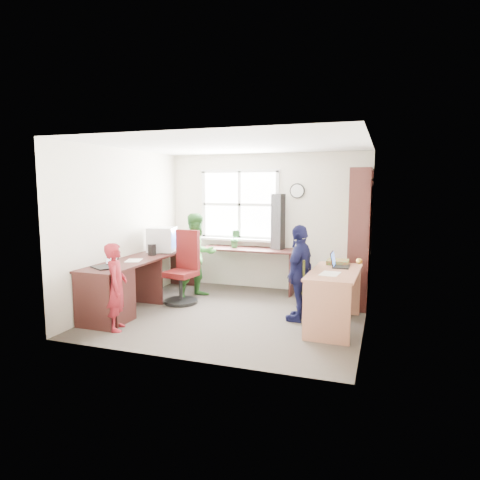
{
  "coord_description": "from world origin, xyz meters",
  "views": [
    {
      "loc": [
        2.02,
        -5.63,
        1.85
      ],
      "look_at": [
        0.0,
        0.25,
        1.05
      ],
      "focal_mm": 32.0,
      "sensor_mm": 36.0,
      "label": 1
    }
  ],
  "objects_px": {
    "person_red": "(116,287)",
    "person_navy": "(300,273)",
    "crt_monitor": "(162,240)",
    "potted_plant": "(235,239)",
    "person_green": "(198,255)",
    "cd_tower": "(278,222)",
    "laptop_right": "(338,263)",
    "wooden_chair": "(310,287)",
    "l_desk": "(144,281)",
    "laptop_left": "(107,263)",
    "right_desk": "(334,286)",
    "bookshelf": "(360,240)",
    "swivel_chair": "(184,272)"
  },
  "relations": [
    {
      "from": "right_desk",
      "to": "person_green",
      "type": "xyz_separation_m",
      "value": [
        -2.32,
        0.82,
        0.15
      ]
    },
    {
      "from": "bookshelf",
      "to": "potted_plant",
      "type": "bearing_deg",
      "value": 173.96
    },
    {
      "from": "right_desk",
      "to": "laptop_left",
      "type": "bearing_deg",
      "value": -163.84
    },
    {
      "from": "person_navy",
      "to": "person_red",
      "type": "bearing_deg",
      "value": -52.7
    },
    {
      "from": "person_red",
      "to": "person_navy",
      "type": "relative_size",
      "value": 0.85
    },
    {
      "from": "right_desk",
      "to": "person_green",
      "type": "height_order",
      "value": "person_green"
    },
    {
      "from": "person_green",
      "to": "person_navy",
      "type": "height_order",
      "value": "person_green"
    },
    {
      "from": "crt_monitor",
      "to": "person_navy",
      "type": "bearing_deg",
      "value": -23.17
    },
    {
      "from": "crt_monitor",
      "to": "potted_plant",
      "type": "height_order",
      "value": "crt_monitor"
    },
    {
      "from": "wooden_chair",
      "to": "crt_monitor",
      "type": "relative_size",
      "value": 1.78
    },
    {
      "from": "person_red",
      "to": "person_navy",
      "type": "distance_m",
      "value": 2.43
    },
    {
      "from": "bookshelf",
      "to": "crt_monitor",
      "type": "xyz_separation_m",
      "value": [
        -3.1,
        -0.65,
        -0.04
      ]
    },
    {
      "from": "crt_monitor",
      "to": "person_green",
      "type": "relative_size",
      "value": 0.35
    },
    {
      "from": "laptop_left",
      "to": "potted_plant",
      "type": "bearing_deg",
      "value": 95.39
    },
    {
      "from": "wooden_chair",
      "to": "bookshelf",
      "type": "bearing_deg",
      "value": 44.48
    },
    {
      "from": "wooden_chair",
      "to": "potted_plant",
      "type": "height_order",
      "value": "potted_plant"
    },
    {
      "from": "laptop_left",
      "to": "potted_plant",
      "type": "relative_size",
      "value": 1.33
    },
    {
      "from": "crt_monitor",
      "to": "person_red",
      "type": "bearing_deg",
      "value": -93.14
    },
    {
      "from": "l_desk",
      "to": "laptop_left",
      "type": "distance_m",
      "value": 0.7
    },
    {
      "from": "bookshelf",
      "to": "cd_tower",
      "type": "xyz_separation_m",
      "value": [
        -1.39,
        0.32,
        0.22
      ]
    },
    {
      "from": "swivel_chair",
      "to": "person_navy",
      "type": "height_order",
      "value": "person_navy"
    },
    {
      "from": "laptop_left",
      "to": "person_green",
      "type": "height_order",
      "value": "person_green"
    },
    {
      "from": "person_navy",
      "to": "cd_tower",
      "type": "bearing_deg",
      "value": -146.23
    },
    {
      "from": "person_green",
      "to": "l_desk",
      "type": "bearing_deg",
      "value": -167.83
    },
    {
      "from": "person_red",
      "to": "person_navy",
      "type": "height_order",
      "value": "person_navy"
    },
    {
      "from": "right_desk",
      "to": "cd_tower",
      "type": "xyz_separation_m",
      "value": [
        -1.15,
        1.59,
        0.68
      ]
    },
    {
      "from": "laptop_left",
      "to": "person_red",
      "type": "xyz_separation_m",
      "value": [
        0.3,
        -0.24,
        -0.24
      ]
    },
    {
      "from": "person_green",
      "to": "potted_plant",
      "type": "bearing_deg",
      "value": 2.72
    },
    {
      "from": "wooden_chair",
      "to": "cd_tower",
      "type": "bearing_deg",
      "value": 102.47
    },
    {
      "from": "right_desk",
      "to": "laptop_right",
      "type": "height_order",
      "value": "laptop_right"
    },
    {
      "from": "l_desk",
      "to": "person_green",
      "type": "height_order",
      "value": "person_green"
    },
    {
      "from": "crt_monitor",
      "to": "person_red",
      "type": "relative_size",
      "value": 0.43
    },
    {
      "from": "wooden_chair",
      "to": "person_red",
      "type": "relative_size",
      "value": 0.77
    },
    {
      "from": "l_desk",
      "to": "person_red",
      "type": "xyz_separation_m",
      "value": [
        0.1,
        -0.82,
        0.11
      ]
    },
    {
      "from": "laptop_right",
      "to": "l_desk",
      "type": "bearing_deg",
      "value": 99.78
    },
    {
      "from": "bookshelf",
      "to": "laptop_left",
      "type": "relative_size",
      "value": 4.86
    },
    {
      "from": "potted_plant",
      "to": "person_green",
      "type": "relative_size",
      "value": 0.23
    },
    {
      "from": "l_desk",
      "to": "person_navy",
      "type": "distance_m",
      "value": 2.27
    },
    {
      "from": "cd_tower",
      "to": "laptop_right",
      "type": "bearing_deg",
      "value": -31.4
    },
    {
      "from": "l_desk",
      "to": "right_desk",
      "type": "relative_size",
      "value": 2.25
    },
    {
      "from": "swivel_chair",
      "to": "right_desk",
      "type": "bearing_deg",
      "value": -1.0
    },
    {
      "from": "swivel_chair",
      "to": "potted_plant",
      "type": "distance_m",
      "value": 1.24
    },
    {
      "from": "wooden_chair",
      "to": "person_red",
      "type": "xyz_separation_m",
      "value": [
        -2.27,
        -1.2,
        0.09
      ]
    },
    {
      "from": "crt_monitor",
      "to": "cd_tower",
      "type": "xyz_separation_m",
      "value": [
        1.71,
        0.97,
        0.27
      ]
    },
    {
      "from": "crt_monitor",
      "to": "person_red",
      "type": "height_order",
      "value": "crt_monitor"
    },
    {
      "from": "crt_monitor",
      "to": "person_green",
      "type": "xyz_separation_m",
      "value": [
        0.55,
        0.19,
        -0.26
      ]
    },
    {
      "from": "l_desk",
      "to": "person_navy",
      "type": "xyz_separation_m",
      "value": [
        2.24,
        0.34,
        0.21
      ]
    },
    {
      "from": "right_desk",
      "to": "person_navy",
      "type": "height_order",
      "value": "person_navy"
    },
    {
      "from": "cd_tower",
      "to": "bookshelf",
      "type": "bearing_deg",
      "value": 4.2
    },
    {
      "from": "bookshelf",
      "to": "crt_monitor",
      "type": "bearing_deg",
      "value": -168.14
    }
  ]
}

